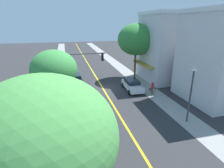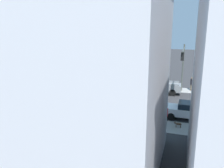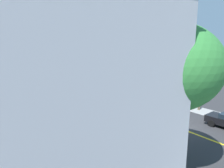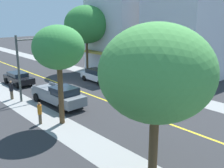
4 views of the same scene
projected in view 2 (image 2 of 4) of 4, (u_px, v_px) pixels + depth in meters
The scene contains 18 objects.
ground_plane at pixel (205, 107), 24.15m from camera, with size 140.00×140.00×0.00m, color #2D2D30.
sidewalk_left at pixel (209, 132), 18.35m from camera, with size 2.51×126.00×0.01m, color gray.
sidewalk_right at pixel (202, 92), 29.94m from camera, with size 2.51×126.00×0.01m, color gray.
road_centerline_stripe at pixel (205, 107), 24.15m from camera, with size 0.20×126.00×0.00m, color yellow.
brick_apartment_block at pixel (91, 78), 12.78m from camera, with size 8.96×8.11×10.67m.
street_tree_right_corner at pixel (73, 48), 34.01m from camera, with size 5.38×5.38×7.54m.
street_tree_left_far at pixel (131, 47), 31.21m from camera, with size 3.63×3.63×7.17m.
fire_hydrant at pixel (216, 124), 18.79m from camera, with size 0.44×0.24×0.87m.
parking_meter at pixel (152, 112), 20.07m from camera, with size 0.12×0.18×1.39m.
traffic_light_mast at pixel (183, 61), 27.81m from camera, with size 5.99×0.32×6.07m.
street_lamp at pixel (85, 80), 21.21m from camera, with size 0.70×0.36×5.29m.
white_sedan_left_curb at pixel (191, 110), 20.83m from camera, with size 2.19×4.82×1.51m.
grey_pickup_truck at pixel (155, 85), 29.39m from camera, with size 2.46×6.11×1.82m.
pedestrian_black_shirt at pixel (192, 84), 30.31m from camera, with size 0.37×0.37×1.79m.
pedestrian_red_shirt at pixel (166, 115), 19.48m from camera, with size 0.34×0.34×1.70m.
pedestrian_orange_shirt at pixel (139, 79), 33.21m from camera, with size 0.31×0.31×1.67m.
pedestrian_blue_shirt at pixel (17, 97), 24.57m from camera, with size 0.40×0.40×1.79m.
small_dog at pixel (178, 124), 19.09m from camera, with size 0.23×0.63×0.47m.
Camera 2 is at (-24.82, 1.95, 8.02)m, focal length 37.01 mm.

